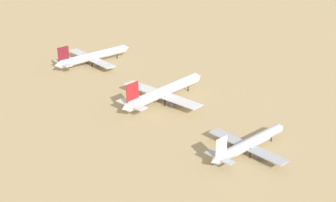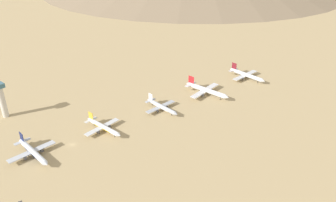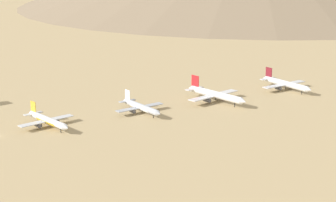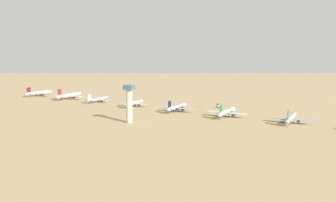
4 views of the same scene
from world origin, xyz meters
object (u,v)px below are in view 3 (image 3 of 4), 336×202
parked_jet_6 (215,95)px  parked_jet_7 (285,84)px  parked_jet_4 (47,120)px  parked_jet_5 (141,107)px

parked_jet_6 → parked_jet_7: bearing=79.6°
parked_jet_7 → parked_jet_6: bearing=-100.4°
parked_jet_4 → parked_jet_7: (33.99, 155.81, 0.48)m
parked_jet_6 → parked_jet_7: 56.23m
parked_jet_4 → parked_jet_6: size_ratio=0.81×
parked_jet_4 → parked_jet_5: parked_jet_4 is taller
parked_jet_4 → parked_jet_6: bearing=76.7°
parked_jet_5 → parked_jet_7: 105.74m
parked_jet_4 → parked_jet_6: parked_jet_6 is taller
parked_jet_4 → parked_jet_6: 103.29m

